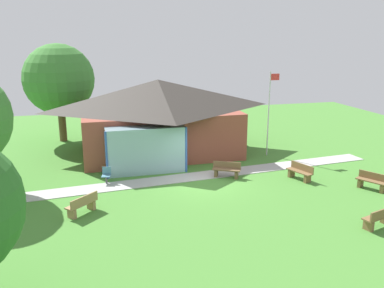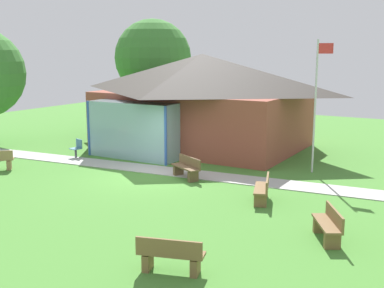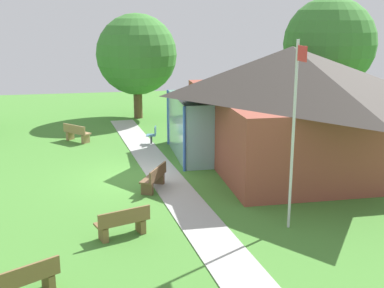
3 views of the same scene
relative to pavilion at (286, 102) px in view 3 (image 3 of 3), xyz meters
name	(u,v)px [view 3 (image 3 of 3)]	position (x,y,z in m)	size (l,w,h in m)	color
ground_plane	(137,178)	(1.24, -6.26, -2.45)	(44.00, 44.00, 0.00)	#478433
pavilion	(286,102)	(0.00, 0.00, 0.00)	(10.62, 8.40, 4.72)	brown
footpath	(164,176)	(1.24, -5.24, -2.44)	(21.34, 1.30, 0.03)	#ADADA8
flagpole	(294,128)	(6.61, -2.37, 0.48)	(0.64, 0.08, 5.30)	silver
bench_mid_left	(77,133)	(-4.85, -8.65, -2.05)	(1.40, 1.34, 0.84)	#9E7A51
bench_rear_near_path	(154,178)	(2.66, -5.78, -2.05)	(1.53, 1.09, 0.84)	brown
bench_lawn_far_right	(25,282)	(9.04, -9.31, -2.05)	(1.13, 1.52, 0.84)	brown
bench_mid_right	(123,223)	(6.32, -7.08, -2.05)	(0.91, 1.56, 0.84)	brown
patio_chair_west	(153,136)	(-3.64, -5.12, -2.04)	(0.53, 0.53, 0.86)	teal
tree_west_hedge	(137,55)	(-10.07, -5.23, 1.28)	(4.66, 4.66, 6.07)	brown
tree_behind_pavilion_left	(329,44)	(-6.15, 4.78, 1.98)	(4.93, 4.93, 6.91)	brown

